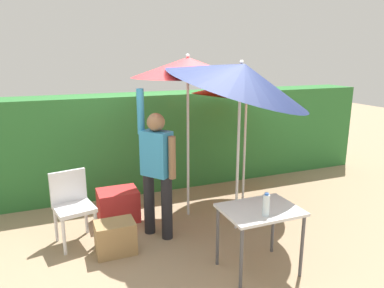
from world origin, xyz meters
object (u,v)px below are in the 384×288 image
Objects in this scene: umbrella_yellow at (246,90)px; folding_table at (260,216)px; crate_cardboard at (115,238)px; bottle_water at (266,205)px; umbrella_rainbow at (241,77)px; chair_plastic at (72,203)px; umbrella_orange at (188,68)px; cooler_box at (118,205)px; person_vendor at (157,166)px.

folding_table is (-0.79, -1.72, -1.13)m from umbrella_yellow.
bottle_water reaches higher than crate_cardboard.
umbrella_rainbow is 0.93m from umbrella_yellow.
umbrella_yellow reaches higher than chair_plastic.
umbrella_yellow is 8.55× the size of bottle_water.
chair_plastic reaches higher than folding_table.
umbrella_orange is (-0.47, 0.60, 0.10)m from umbrella_rainbow.
cooler_box is at bearing 151.09° from umbrella_rainbow.
umbrella_rainbow is 1.51m from person_vendor.
cooler_box is at bearing 31.34° from chair_plastic.
cooler_box is at bearing 123.33° from folding_table.
crate_cardboard is 1.71m from folding_table.
person_vendor is (-1.56, -0.57, -0.83)m from umbrella_yellow.
umbrella_rainbow reaches higher than person_vendor.
person_vendor is 2.11× the size of chair_plastic.
umbrella_rainbow is at bearing -11.53° from chair_plastic.
cooler_box is 2.17m from folding_table.
person_vendor is 3.43× the size of cooler_box.
umbrella_yellow is 4.51× the size of crate_cardboard.
umbrella_rainbow is 10.57× the size of bottle_water.
folding_table is at bearing -114.57° from umbrella_yellow.
person_vendor is at bearing -13.87° from chair_plastic.
umbrella_orange is 2.34m from crate_cardboard.
person_vendor is 0.97m from crate_cardboard.
cooler_box is 0.68× the size of folding_table.
umbrella_rainbow is at bearing 1.85° from crate_cardboard.
crate_cardboard is at bearing -48.00° from chair_plastic.
bottle_water is at bearing -85.16° from umbrella_orange.
umbrella_rainbow is 4.63× the size of cooler_box.
umbrella_orange reaches higher than folding_table.
folding_table is (0.77, -1.15, -0.30)m from person_vendor.
umbrella_orange is 9.54× the size of bottle_water.
umbrella_rainbow reaches higher than folding_table.
crate_cardboard is 0.57× the size of folding_table.
folding_table is 0.26m from bottle_water.
umbrella_yellow is 2.88m from chair_plastic.
umbrella_yellow is at bearing 7.08° from chair_plastic.
umbrella_yellow is at bearing 20.27° from crate_cardboard.
person_vendor is 4.13× the size of crate_cardboard.
chair_plastic is (-1.60, -0.18, -1.60)m from umbrella_orange.
bottle_water is at bearing -59.93° from cooler_box.
umbrella_yellow is 1.86m from person_vendor.
bottle_water is at bearing -105.61° from umbrella_rainbow.
bottle_water reaches higher than folding_table.
umbrella_orange is 2.17m from bottle_water.
umbrella_rainbow is 2.44m from cooler_box.
cooler_box is 2.28× the size of bottle_water.
bottle_water is (1.32, -1.09, 0.64)m from crate_cardboard.
person_vendor reaches higher than cooler_box.
umbrella_yellow is 2.57× the size of folding_table.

